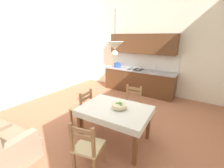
# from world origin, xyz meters

# --- Properties ---
(ground_plane) EXTENTS (6.40, 6.23, 0.10)m
(ground_plane) POSITION_xyz_m (0.00, 0.00, -0.05)
(ground_plane) COLOR #AD6B4C
(wall_back) EXTENTS (6.40, 0.12, 3.97)m
(wall_back) POSITION_xyz_m (0.00, 2.88, 1.98)
(wall_back) COLOR silver
(wall_back) RESTS_ON ground_plane
(wall_left) EXTENTS (0.12, 6.23, 3.97)m
(wall_left) POSITION_xyz_m (-2.96, 0.00, 1.98)
(wall_left) COLOR silver
(wall_left) RESTS_ON ground_plane
(kitchen_cabinetry) EXTENTS (2.74, 0.63, 2.20)m
(kitchen_cabinetry) POSITION_xyz_m (-0.15, 2.55, 0.86)
(kitchen_cabinetry) COLOR #56331C
(kitchen_cabinetry) RESTS_ON ground_plane
(dining_table) EXTENTS (1.44, 1.06, 0.75)m
(dining_table) POSITION_xyz_m (0.61, -0.40, 0.63)
(dining_table) COLOR brown
(dining_table) RESTS_ON ground_plane
(dining_chair_kitchen_side) EXTENTS (0.46, 0.46, 0.93)m
(dining_chair_kitchen_side) POSITION_xyz_m (0.56, 0.48, 0.44)
(dining_chair_kitchen_side) COLOR #D1BC89
(dining_chair_kitchen_side) RESTS_ON ground_plane
(dining_chair_camera_side) EXTENTS (0.51, 0.51, 0.93)m
(dining_chair_camera_side) POSITION_xyz_m (0.64, -1.26, 0.44)
(dining_chair_camera_side) COLOR #D1BC89
(dining_chair_camera_side) RESTS_ON ground_plane
(dining_chair_tv_side) EXTENTS (0.43, 0.43, 0.93)m
(dining_chair_tv_side) POSITION_xyz_m (-0.37, -0.33, 0.44)
(dining_chair_tv_side) COLOR #D1BC89
(dining_chair_tv_side) RESTS_ON ground_plane
(fruit_bowl) EXTENTS (0.30, 0.30, 0.12)m
(fruit_bowl) POSITION_xyz_m (0.68, -0.36, 0.81)
(fruit_bowl) COLOR beige
(fruit_bowl) RESTS_ON dining_table
(pendant_lamp) EXTENTS (0.32, 0.32, 0.80)m
(pendant_lamp) POSITION_xyz_m (0.54, -0.29, 1.95)
(pendant_lamp) COLOR black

